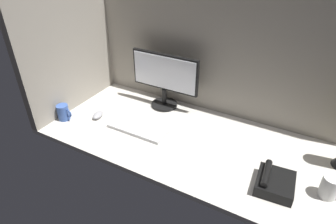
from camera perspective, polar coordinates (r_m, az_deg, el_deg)
ground_plane at (r=171.42cm, az=4.60°, el=-5.51°), size 180.00×80.00×3.00cm
cubicle_wall_back at (r=182.63cm, az=10.25°, el=11.07°), size 180.00×5.00×77.45cm
cubicle_wall_side at (r=199.08cm, az=-18.79°, el=11.66°), size 5.00×80.00×77.45cm
monitor at (r=191.11cm, az=-0.68°, el=6.87°), size 47.78×18.00×37.60cm
keyboard at (r=176.39cm, az=-6.14°, el=-3.36°), size 37.02×13.05×2.00cm
mouse at (r=192.73cm, az=-13.84°, el=-0.58°), size 7.72×10.66×3.40cm
mug_ceramic_white at (r=152.09cm, az=29.65°, el=-12.90°), size 11.76×7.98×11.29cm
mug_ceramic_blue at (r=195.20cm, az=-20.13°, el=-0.07°), size 10.90×7.33×10.32cm
desk_phone at (r=147.42cm, az=20.45°, el=-13.05°), size 18.42×20.26×8.80cm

